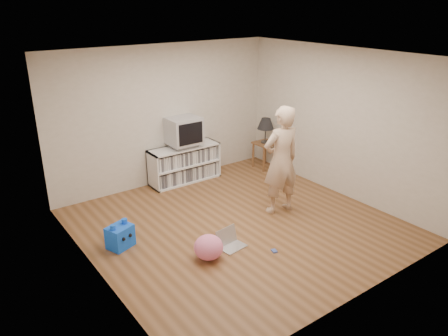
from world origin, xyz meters
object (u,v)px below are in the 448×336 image
media_unit (184,164)px  plush_pink (209,247)px  table_lamp (266,124)px  laptop (230,242)px  person (281,161)px  plush_blue (120,236)px  crt_tv (184,131)px  side_table (265,149)px  dvd_deck (184,145)px

media_unit → plush_pink: (-1.17, -2.56, -0.18)m
table_lamp → laptop: bearing=-139.9°
person → plush_blue: bearing=-3.8°
crt_tv → side_table: crt_tv is taller
table_lamp → laptop: table_lamp is taller
media_unit → plush_blue: (-2.02, -1.56, -0.18)m
media_unit → table_lamp: table_lamp is taller
side_table → plush_blue: (-3.75, -1.18, -0.25)m
dvd_deck → person: bearing=-73.9°
dvd_deck → laptop: bearing=-106.9°
person → table_lamp: bearing=-117.3°
dvd_deck → crt_tv: 0.29m
crt_tv → person: size_ratio=0.33×
crt_tv → laptop: bearing=-106.9°
person → side_table: bearing=-117.3°
laptop → plush_blue: plush_blue is taller
media_unit → person: bearing=-74.0°
side_table → person: person is taller
dvd_deck → plush_pink: bearing=-114.7°
dvd_deck → laptop: (-0.74, -2.45, -0.67)m
dvd_deck → plush_pink: 2.85m
media_unit → plush_pink: size_ratio=3.47×
dvd_deck → table_lamp: (1.73, -0.37, 0.21)m
media_unit → side_table: 1.77m
table_lamp → plush_blue: (-3.75, -1.18, -0.77)m
dvd_deck → plush_blue: 2.61m
crt_tv → plush_blue: crt_tv is taller
dvd_deck → laptop: 2.65m
table_lamp → crt_tv: bearing=168.0°
media_unit → side_table: bearing=-12.6°
plush_pink → person: bearing=15.8°
person → dvd_deck: bearing=-67.0°
dvd_deck → media_unit: bearing=90.0°
crt_tv → plush_blue: bearing=-142.6°
person → plush_blue: 2.76m
side_table → table_lamp: 0.53m
dvd_deck → person: (0.59, -2.04, 0.17)m
crt_tv → side_table: bearing=-12.0°
crt_tv → side_table: (1.73, -0.37, -0.60)m
plush_blue → side_table: bearing=-2.9°
table_lamp → plush_pink: size_ratio=1.27×
laptop → dvd_deck: bearing=65.4°
media_unit → plush_pink: bearing=-114.6°
dvd_deck → side_table: bearing=-12.1°
dvd_deck → laptop: dvd_deck is taller
media_unit → table_lamp: size_ratio=2.72×
media_unit → dvd_deck: 0.39m
crt_tv → laptop: 2.73m
crt_tv → laptop: size_ratio=1.47×
crt_tv → plush_blue: 2.68m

